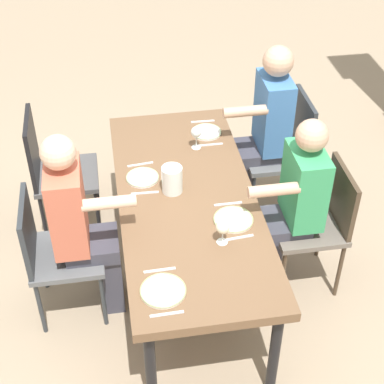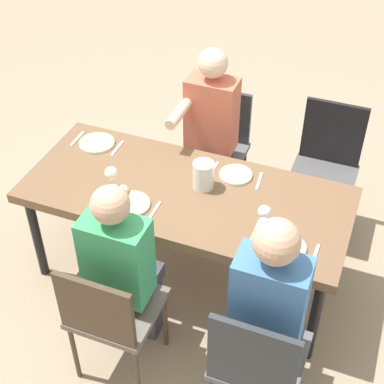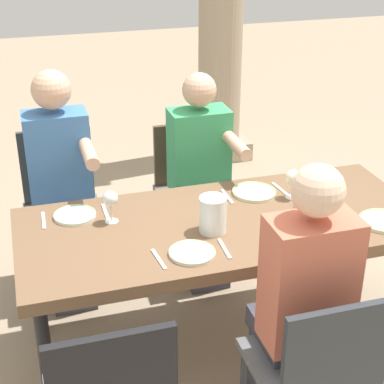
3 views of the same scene
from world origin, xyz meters
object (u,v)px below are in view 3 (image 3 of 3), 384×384
object	(u,v)px
diner_guest_third	(62,184)
wine_glass_2	(293,178)
chair_mid_north	(193,185)
chair_mid_south	(317,367)
diner_man_white	(300,300)
water_pitcher	(213,216)
plate_1	(192,253)
plate_2	(254,192)
plate_0	(75,215)
plate_3	(384,221)
dining_table	(223,232)
chair_west_north	(61,200)
wine_glass_0	(110,199)
diner_woman_green	(203,176)

from	to	relation	value
diner_guest_third	wine_glass_2	xyz separation A→B (m)	(1.12, -0.53, 0.12)
chair_mid_north	chair_mid_south	distance (m)	1.67
diner_man_white	water_pitcher	distance (m)	0.60
plate_1	plate_2	xyz separation A→B (m)	(0.48, 0.48, -0.00)
chair_mid_north	chair_mid_south	world-z (taller)	chair_mid_north
chair_mid_south	diner_guest_third	size ratio (longest dim) A/B	0.66
plate_0	plate_3	world-z (taller)	same
diner_guest_third	plate_0	bearing A→B (deg)	-87.32
chair_mid_north	diner_man_white	world-z (taller)	diner_man_white
plate_1	water_pitcher	xyz separation A→B (m)	(0.15, 0.17, 0.07)
chair_mid_south	plate_3	size ratio (longest dim) A/B	3.69
chair_mid_south	diner_guest_third	world-z (taller)	diner_guest_third
chair_mid_south	plate_1	world-z (taller)	chair_mid_south
chair_mid_north	diner_man_white	distance (m)	1.49
diner_guest_third	wine_glass_2	world-z (taller)	diner_guest_third
dining_table	wine_glass_2	xyz separation A→B (m)	(0.42, 0.13, 0.17)
chair_west_north	diner_guest_third	size ratio (longest dim) A/B	0.70
wine_glass_0	plate_2	xyz separation A→B (m)	(0.77, 0.09, -0.11)
diner_man_white	plate_3	xyz separation A→B (m)	(0.63, 0.41, 0.04)
dining_table	plate_3	bearing A→B (deg)	-18.06
plate_3	plate_0	bearing A→B (deg)	161.15
chair_west_north	plate_2	xyz separation A→B (m)	(0.96, -0.61, 0.20)
chair_mid_south	plate_1	size ratio (longest dim) A/B	4.24
plate_2	plate_3	bearing A→B (deg)	-44.58
water_pitcher	plate_0	bearing A→B (deg)	151.70
chair_west_north	plate_0	distance (m)	0.63
chair_west_north	wine_glass_0	size ratio (longest dim) A/B	5.73
chair_mid_north	plate_3	xyz separation A→B (m)	(0.64, -1.07, 0.21)
chair_mid_south	wine_glass_2	world-z (taller)	wine_glass_2
plate_3	water_pitcher	xyz separation A→B (m)	(-0.81, 0.16, 0.07)
water_pitcher	plate_2	bearing A→B (deg)	43.11
plate_0	plate_2	xyz separation A→B (m)	(0.93, -0.01, -0.00)
diner_guest_third	diner_woman_green	bearing A→B (deg)	-1.73
chair_west_north	diner_man_white	xyz separation A→B (m)	(0.80, -1.49, 0.16)
diner_man_white	plate_3	world-z (taller)	diner_man_white
dining_table	plate_0	world-z (taller)	plate_0
wine_glass_2	water_pitcher	bearing A→B (deg)	-157.04
wine_glass_2	plate_2	bearing A→B (deg)	149.17
wine_glass_2	plate_3	world-z (taller)	wine_glass_2
chair_mid_north	wine_glass_0	distance (m)	0.98
chair_mid_north	diner_woman_green	size ratio (longest dim) A/B	0.70
diner_guest_third	plate_1	world-z (taller)	diner_guest_third
wine_glass_0	wine_glass_2	world-z (taller)	wine_glass_0
chair_mid_north	diner_woman_green	distance (m)	0.25
dining_table	wine_glass_0	world-z (taller)	wine_glass_0
plate_2	chair_mid_north	bearing A→B (deg)	104.72
chair_mid_north	plate_1	size ratio (longest dim) A/B	4.27
diner_man_white	plate_0	size ratio (longest dim) A/B	6.30
diner_man_white	wine_glass_0	distance (m)	1.01
wine_glass_2	diner_woman_green	bearing A→B (deg)	122.57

